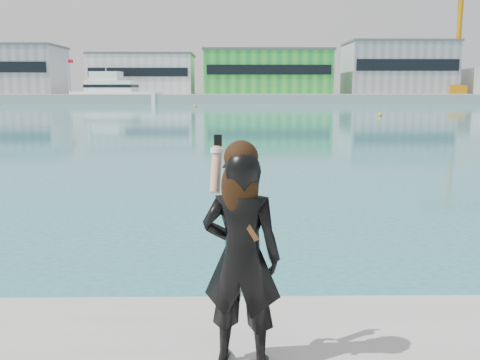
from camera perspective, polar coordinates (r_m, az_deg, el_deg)
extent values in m
cube|color=#9E9E99|center=(134.37, -0.66, 8.76)|extent=(320.00, 40.00, 2.00)
cube|color=gray|center=(143.13, -23.67, 10.63)|extent=(26.00, 16.00, 11.00)
cube|color=#59595B|center=(143.43, -23.83, 12.92)|extent=(26.52, 16.32, 0.50)
cube|color=silver|center=(134.10, -10.28, 10.96)|extent=(24.00, 15.00, 9.00)
cube|color=black|center=(126.62, -10.84, 11.24)|extent=(22.80, 0.20, 1.98)
cube|color=#59595B|center=(134.31, -10.34, 12.99)|extent=(24.48, 15.30, 0.50)
cube|color=green|center=(132.70, 2.87, 11.33)|extent=(30.00, 16.00, 10.00)
cube|color=black|center=(124.64, 3.12, 11.68)|extent=(28.50, 0.20, 2.20)
cube|color=#59595B|center=(132.96, 2.89, 13.60)|extent=(30.60, 16.32, 0.50)
cube|color=gray|center=(138.56, 16.46, 11.30)|extent=(25.00, 15.00, 12.00)
cube|color=black|center=(131.34, 17.48, 11.63)|extent=(23.75, 0.20, 2.64)
cube|color=#59595B|center=(138.92, 16.59, 13.88)|extent=(25.50, 15.30, 0.50)
cube|color=orange|center=(136.90, 21.97, 8.93)|extent=(4.00, 4.00, 2.00)
cylinder|color=orange|center=(137.43, 22.30, 13.93)|extent=(1.20, 1.20, 22.00)
cylinder|color=silver|center=(130.82, -17.82, 10.48)|extent=(0.16, 0.16, 8.00)
cube|color=red|center=(130.77, -17.64, 11.98)|extent=(1.20, 0.04, 0.80)
cylinder|color=silver|center=(127.42, 9.49, 10.84)|extent=(0.16, 0.16, 8.00)
cube|color=red|center=(127.66, 9.80, 12.36)|extent=(1.20, 0.04, 0.80)
cube|color=white|center=(121.21, -13.06, 8.57)|extent=(19.97, 8.73, 2.58)
cube|color=white|center=(121.61, -13.58, 9.71)|extent=(11.37, 6.35, 2.36)
cube|color=white|center=(122.07, -14.09, 10.70)|extent=(6.99, 4.74, 1.93)
cube|color=black|center=(121.61, -13.58, 9.71)|extent=(11.60, 6.49, 0.64)
cylinder|color=silver|center=(122.13, -14.13, 11.66)|extent=(0.17, 0.17, 2.15)
sphere|color=#E6AE0C|center=(63.16, 14.70, 6.61)|extent=(0.50, 0.50, 0.50)
sphere|color=#E6AE0C|center=(93.58, -4.78, 7.76)|extent=(0.50, 0.50, 0.50)
imported|color=black|center=(4.21, 0.16, -8.37)|extent=(0.69, 0.52, 1.71)
sphere|color=black|center=(4.02, 0.12, 2.41)|extent=(0.26, 0.26, 0.26)
ellipsoid|color=black|center=(4.00, -0.01, -0.75)|extent=(0.28, 0.15, 0.45)
cylinder|color=tan|center=(4.19, -2.58, 1.13)|extent=(0.12, 0.21, 0.37)
cylinder|color=white|center=(4.21, -2.48, 3.20)|extent=(0.10, 0.10, 0.03)
cube|color=black|center=(4.24, -2.37, 4.03)|extent=(0.06, 0.03, 0.13)
cube|color=#4C2D14|center=(4.03, 0.38, -4.14)|extent=(0.24, 0.06, 0.35)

